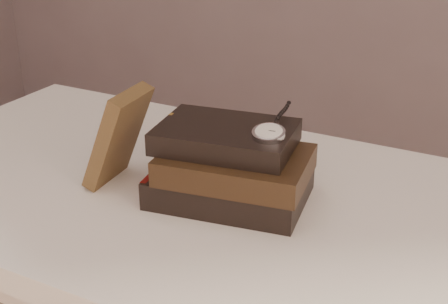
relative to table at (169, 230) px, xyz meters
The scene contains 5 objects.
table is the anchor object (origin of this frame).
book_stack 0.19m from the table, ahead, with size 0.25×0.19×0.11m.
journal 0.19m from the table, 149.74° to the right, with size 0.02×0.10×0.16m, color #402D18.
pocket_watch 0.28m from the table, ahead, with size 0.05×0.15×0.02m.
eyeglasses 0.17m from the table, 67.54° to the left, with size 0.11×0.12×0.05m.
Camera 1 is at (0.50, -0.40, 1.21)m, focal length 50.30 mm.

